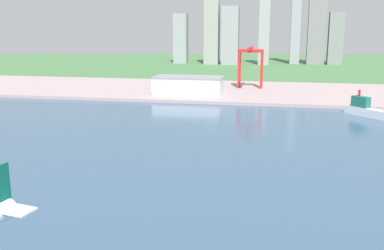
# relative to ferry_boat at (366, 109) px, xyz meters

# --- Properties ---
(ground_plane) EXTENTS (2400.00, 2400.00, 0.00)m
(ground_plane) POSITION_rel_ferry_boat_xyz_m (-77.05, -95.79, -4.85)
(ground_plane) COLOR #487646
(water_bay) EXTENTS (840.00, 360.00, 0.15)m
(water_bay) POSITION_rel_ferry_boat_xyz_m (-77.05, -155.79, -4.78)
(water_bay) COLOR #385675
(water_bay) RESTS_ON ground
(industrial_pier) EXTENTS (840.00, 140.00, 2.50)m
(industrial_pier) POSITION_rel_ferry_boat_xyz_m (-77.05, 94.21, -3.60)
(industrial_pier) COLOR #AA9597
(industrial_pier) RESTS_ON ground
(ferry_boat) EXTENTS (28.15, 29.91, 17.35)m
(ferry_boat) POSITION_rel_ferry_boat_xyz_m (0.00, 0.00, 0.00)
(ferry_boat) COLOR white
(ferry_boat) RESTS_ON water_bay
(port_crane_red) EXTENTS (23.78, 43.32, 39.56)m
(port_crane_red) POSITION_rel_ferry_boat_xyz_m (-87.17, 109.05, 26.11)
(port_crane_red) COLOR red
(port_crane_red) RESTS_ON industrial_pier
(warehouse_main) EXTENTS (60.49, 29.11, 15.53)m
(warehouse_main) POSITION_rel_ferry_boat_xyz_m (-137.31, 59.41, 5.44)
(warehouse_main) COLOR white
(warehouse_main) RESTS_ON industrial_pier
(distant_skyline) EXTENTS (273.80, 62.33, 149.74)m
(distant_skyline) POSITION_rel_ferry_boat_xyz_m (-87.36, 425.81, 48.42)
(distant_skyline) COLOR #999EA2
(distant_skyline) RESTS_ON ground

